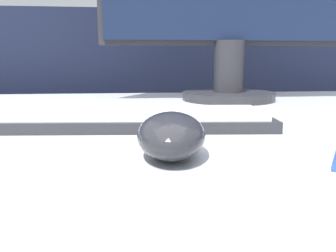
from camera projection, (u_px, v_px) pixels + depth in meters
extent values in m
cube|color=black|center=(135.00, 158.00, 1.17)|extent=(5.00, 0.03, 1.02)
ellipsoid|color=#232328|center=(171.00, 135.00, 0.33)|extent=(0.08, 0.12, 0.05)
cube|color=#28282D|center=(127.00, 121.00, 0.49)|extent=(0.43, 0.16, 0.02)
cube|color=white|center=(126.00, 113.00, 0.49)|extent=(0.41, 0.14, 0.01)
cylinder|color=#28282D|center=(228.00, 96.00, 0.81)|extent=(0.23, 0.23, 0.02)
cylinder|color=#28282D|center=(229.00, 67.00, 0.80)|extent=(0.07, 0.07, 0.12)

